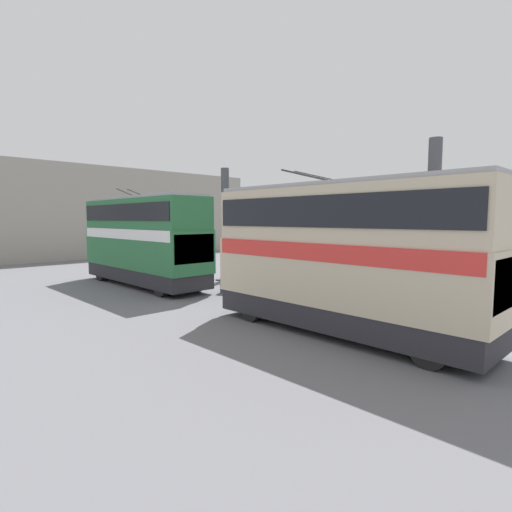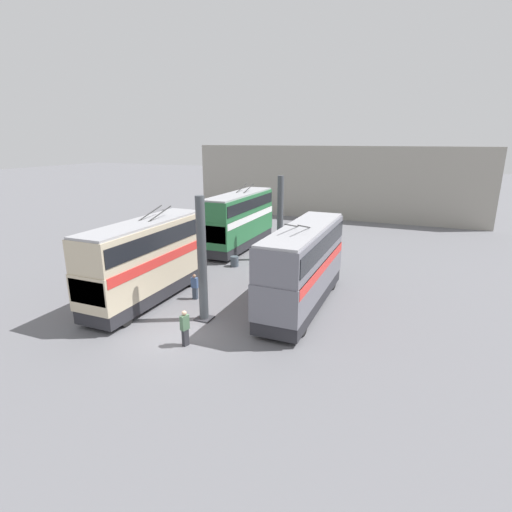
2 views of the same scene
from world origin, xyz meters
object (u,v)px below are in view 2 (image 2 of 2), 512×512
at_px(bus_left_far, 303,262).
at_px(bus_right_near, 146,257).
at_px(oil_drum, 234,261).
at_px(person_by_right_row, 195,286).
at_px(person_aisle_foreground, 185,327).
at_px(bus_right_mid, 239,217).

distance_m(bus_left_far, bus_right_near, 9.43).
bearing_deg(oil_drum, person_by_right_row, -174.95).
height_order(person_aisle_foreground, oil_drum, person_aisle_foreground).
bearing_deg(bus_left_far, person_by_right_row, 102.27).
xyz_separation_m(bus_right_near, person_by_right_row, (1.31, -2.52, -1.98)).
xyz_separation_m(bus_right_mid, oil_drum, (-5.08, -1.90, -2.47)).
bearing_deg(person_by_right_row, oil_drum, 5.97).
xyz_separation_m(bus_left_far, person_aisle_foreground, (-6.70, 3.87, -1.79)).
bearing_deg(person_aisle_foreground, person_by_right_row, -47.92).
height_order(bus_right_mid, oil_drum, bus_right_mid).
bearing_deg(bus_right_near, person_by_right_row, -62.46).
distance_m(person_aisle_foreground, oil_drum, 12.69).
xyz_separation_m(bus_right_mid, person_by_right_row, (-12.05, -2.52, -2.03)).
distance_m(bus_left_far, oil_drum, 9.34).
xyz_separation_m(bus_left_far, bus_right_mid, (10.64, 9.03, 0.11)).
xyz_separation_m(bus_right_near, oil_drum, (8.28, -1.90, -2.42)).
relative_size(person_aisle_foreground, oil_drum, 2.25).
bearing_deg(bus_right_mid, bus_right_near, 180.00).
relative_size(person_aisle_foreground, person_by_right_row, 1.13).
height_order(bus_left_far, oil_drum, bus_left_far).
distance_m(person_aisle_foreground, person_by_right_row, 5.91).
height_order(bus_left_far, bus_right_near, bus_right_near).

